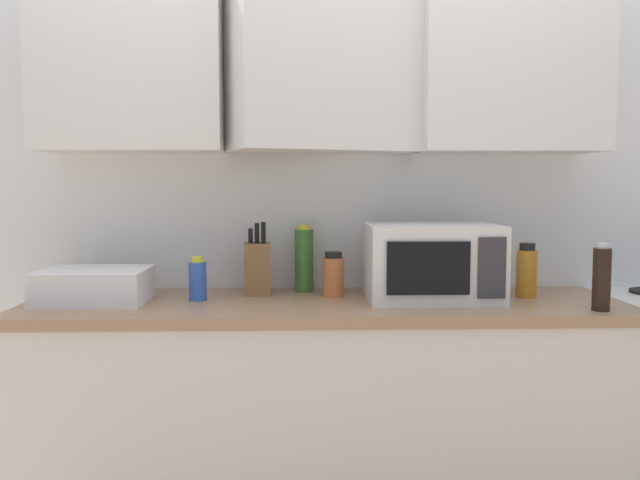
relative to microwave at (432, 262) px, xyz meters
name	(u,v)px	position (x,y,z in m)	size (l,w,h in m)	color
wall_back_with_cabinets	(322,122)	(-0.40, 0.21, 0.53)	(3.05, 0.53, 2.60)	white
counter_run	(324,419)	(-0.40, -0.02, -0.59)	(2.18, 0.63, 0.90)	silver
microwave	(432,262)	(0.00, 0.00, 0.00)	(0.48, 0.37, 0.28)	silver
dish_rack	(95,286)	(-1.24, -0.02, -0.08)	(0.38, 0.30, 0.12)	silver
knife_block	(257,268)	(-0.66, 0.14, -0.04)	(0.11, 0.13, 0.28)	brown
bottle_green_oil	(304,259)	(-0.47, 0.19, -0.01)	(0.08, 0.08, 0.27)	#386B2D
bottle_amber_vinegar	(527,272)	(0.37, 0.03, -0.04)	(0.08, 0.08, 0.21)	#AD701E
bottle_soy_dark	(602,278)	(0.53, -0.24, -0.03)	(0.06, 0.06, 0.23)	black
bottle_blue_cleaner	(198,280)	(-0.87, 0.00, -0.06)	(0.07, 0.07, 0.16)	#2D56B7
bottle_spice_jar	(333,275)	(-0.36, 0.08, -0.06)	(0.08, 0.08, 0.17)	#BC6638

